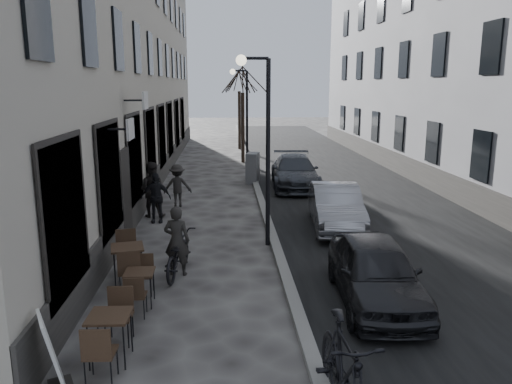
{
  "coord_description": "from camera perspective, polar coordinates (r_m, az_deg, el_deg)",
  "views": [
    {
      "loc": [
        -1.17,
        -7.13,
        4.35
      ],
      "look_at": [
        -0.41,
        4.62,
        1.8
      ],
      "focal_mm": 35.0,
      "sensor_mm": 36.0,
      "label": 1
    }
  ],
  "objects": [
    {
      "name": "road",
      "position": [
        24.07,
        8.42,
        1.67
      ],
      "size": [
        7.3,
        60.0,
        0.0
      ],
      "primitive_type": "cube",
      "color": "black",
      "rests_on": "ground"
    },
    {
      "name": "tree_near",
      "position": [
        28.16,
        -1.55,
        12.85
      ],
      "size": [
        2.4,
        2.4,
        5.7
      ],
      "color": "black",
      "rests_on": "ground"
    },
    {
      "name": "bistro_set_c",
      "position": [
        11.52,
        -14.43,
        -7.61
      ],
      "size": [
        0.83,
        1.76,
        1.01
      ],
      "rotation": [
        0.0,
        0.0,
        0.22
      ],
      "color": "#322316",
      "rests_on": "ground"
    },
    {
      "name": "cyclist_rider",
      "position": [
        11.68,
        -9.03,
        -5.53
      ],
      "size": [
        0.65,
        0.48,
        1.64
      ],
      "primitive_type": "imported",
      "rotation": [
        0.0,
        0.0,
        2.99
      ],
      "color": "black",
      "rests_on": "ground"
    },
    {
      "name": "kerb",
      "position": [
        23.57,
        -0.3,
        1.73
      ],
      "size": [
        0.25,
        60.0,
        0.12
      ],
      "primitive_type": "cube",
      "color": "slate",
      "rests_on": "ground"
    },
    {
      "name": "tree_far",
      "position": [
        34.15,
        -1.94,
        12.73
      ],
      "size": [
        2.4,
        2.4,
        5.7
      ],
      "color": "black",
      "rests_on": "ground"
    },
    {
      "name": "bistro_set_b",
      "position": [
        10.41,
        -13.12,
        -10.25
      ],
      "size": [
        0.58,
        1.41,
        0.84
      ],
      "rotation": [
        0.0,
        0.0,
        0.01
      ],
      "color": "#322316",
      "rests_on": "ground"
    },
    {
      "name": "building_right",
      "position": [
        26.19,
        21.69,
        19.41
      ],
      "size": [
        4.0,
        35.0,
        16.0
      ],
      "primitive_type": "cube",
      "color": "gray",
      "rests_on": "ground"
    },
    {
      "name": "pedestrian_near",
      "position": [
        16.94,
        -11.87,
        0.28
      ],
      "size": [
        0.96,
        0.78,
        1.85
      ],
      "primitive_type": "imported",
      "rotation": [
        0.0,
        0.0,
        3.05
      ],
      "color": "black",
      "rests_on": "ground"
    },
    {
      "name": "car_far",
      "position": [
        21.45,
        4.44,
        2.33
      ],
      "size": [
        2.17,
        4.79,
        1.36
      ],
      "primitive_type": "imported",
      "rotation": [
        0.0,
        0.0,
        -0.06
      ],
      "color": "#303339",
      "rests_on": "ground"
    },
    {
      "name": "car_mid",
      "position": [
        15.54,
        9.1,
        -1.66
      ],
      "size": [
        1.77,
        4.14,
        1.33
      ],
      "primitive_type": "imported",
      "rotation": [
        0.0,
        0.0,
        -0.09
      ],
      "color": "gray",
      "rests_on": "ground"
    },
    {
      "name": "pedestrian_mid",
      "position": [
        18.18,
        -8.96,
        0.71
      ],
      "size": [
        1.03,
        0.63,
        1.54
      ],
      "primitive_type": "imported",
      "rotation": [
        0.0,
        0.0,
        3.2
      ],
      "color": "black",
      "rests_on": "ground"
    },
    {
      "name": "streetlamp_far",
      "position": [
        25.18,
        -1.43,
        9.5
      ],
      "size": [
        0.9,
        0.28,
        5.09
      ],
      "color": "black",
      "rests_on": "ground"
    },
    {
      "name": "car_near",
      "position": [
        10.45,
        13.5,
        -8.81
      ],
      "size": [
        1.8,
        3.97,
        1.32
      ],
      "primitive_type": "imported",
      "rotation": [
        0.0,
        0.0,
        -0.06
      ],
      "color": "black",
      "rests_on": "ground"
    },
    {
      "name": "bistro_set_a",
      "position": [
        8.54,
        -16.32,
        -15.2
      ],
      "size": [
        0.67,
        1.61,
        0.94
      ],
      "rotation": [
        0.0,
        0.0,
        -0.03
      ],
      "color": "#322316",
      "rests_on": "ground"
    },
    {
      "name": "sign_board",
      "position": [
        8.04,
        -22.03,
        -17.52
      ],
      "size": [
        0.66,
        0.76,
        1.18
      ],
      "rotation": [
        0.0,
        0.0,
        0.43
      ],
      "color": "black",
      "rests_on": "ground"
    },
    {
      "name": "streetlamp_near",
      "position": [
        13.23,
        0.65,
        7.05
      ],
      "size": [
        0.9,
        0.28,
        5.09
      ],
      "color": "black",
      "rests_on": "ground"
    },
    {
      "name": "moped",
      "position": [
        6.95,
        10.09,
        -19.77
      ],
      "size": [
        0.74,
        2.32,
        1.38
      ],
      "primitive_type": "imported",
      "rotation": [
        0.0,
        0.0,
        0.04
      ],
      "color": "black",
      "rests_on": "ground"
    },
    {
      "name": "ground",
      "position": [
        8.44,
        5.07,
        -18.87
      ],
      "size": [
        120.0,
        120.0,
        0.0
      ],
      "primitive_type": "plane",
      "color": "#343230",
      "rests_on": "ground"
    },
    {
      "name": "utility_cabinet",
      "position": [
        22.37,
        -0.39,
        2.76
      ],
      "size": [
        0.69,
        0.99,
        1.35
      ],
      "primitive_type": "cube",
      "rotation": [
        0.0,
        0.0,
        -0.24
      ],
      "color": "#5E5F61",
      "rests_on": "ground"
    },
    {
      "name": "bicycle",
      "position": [
        11.78,
        -8.98,
        -7.0
      ],
      "size": [
        0.95,
        1.99,
        1.0
      ],
      "primitive_type": "imported",
      "rotation": [
        0.0,
        0.0,
        2.99
      ],
      "color": "black",
      "rests_on": "ground"
    },
    {
      "name": "pedestrian_far",
      "position": [
        16.23,
        -11.37,
        -0.64
      ],
      "size": [
        0.95,
        0.4,
        1.61
      ],
      "primitive_type": "imported",
      "rotation": [
        0.0,
        0.0,
        0.0
      ],
      "color": "black",
      "rests_on": "ground"
    },
    {
      "name": "building_left",
      "position": [
        24.4,
        -16.09,
        20.37
      ],
      "size": [
        4.0,
        35.0,
        16.0
      ],
      "primitive_type": "cube",
      "color": "#B0A793",
      "rests_on": "ground"
    }
  ]
}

